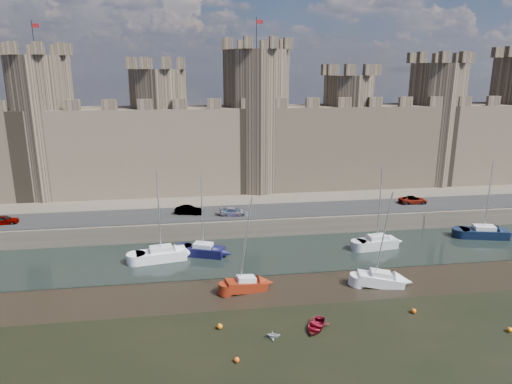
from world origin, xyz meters
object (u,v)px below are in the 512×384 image
sailboat_3 (484,232)px  car_0 (4,220)px  car_1 (189,210)px  sailboat_5 (380,279)px  sailboat_4 (246,284)px  sailboat_2 (377,242)px  car_2 (234,212)px  sailboat_1 (203,250)px  sailboat_0 (161,254)px  car_3 (413,200)px

sailboat_3 → car_0: bearing=-173.3°
car_1 → sailboat_5: size_ratio=0.37×
sailboat_3 → sailboat_4: sailboat_3 is taller
sailboat_4 → sailboat_5: sailboat_5 is taller
sailboat_2 → sailboat_5: sailboat_2 is taller
car_2 → sailboat_1: (-4.61, -7.94, -2.27)m
car_1 → sailboat_0: bearing=174.5°
sailboat_3 → car_1: bearing=-178.4°
sailboat_0 → sailboat_1: size_ratio=1.07×
sailboat_5 → car_0: bearing=167.6°
car_0 → sailboat_5: sailboat_5 is taller
sailboat_5 → sailboat_2: bearing=80.5°
sailboat_0 → sailboat_3: bearing=-7.9°
sailboat_0 → sailboat_2: size_ratio=0.99×
car_3 → sailboat_5: bearing=147.9°
car_2 → sailboat_1: 9.45m
car_1 → sailboat_4: (5.84, -19.27, -2.39)m
car_1 → sailboat_1: bearing=-156.7°
sailboat_5 → sailboat_4: bearing=-172.4°
car_3 → sailboat_4: size_ratio=0.42×
sailboat_4 → sailboat_5: (14.37, -0.87, -0.00)m
car_0 → car_3: 58.46m
car_0 → car_1: bearing=-89.7°
sailboat_1 → sailboat_0: bearing=-151.4°
car_0 → sailboat_4: sailboat_4 is taller
car_1 → sailboat_5: bearing=-121.8°
sailboat_2 → sailboat_3: sailboat_2 is taller
car_3 → sailboat_2: 14.90m
car_0 → sailboat_3: bearing=-98.4°
sailboat_3 → sailboat_4: 35.89m
car_3 → sailboat_5: sailboat_5 is taller
car_0 → sailboat_5: size_ratio=0.35×
car_0 → sailboat_4: 35.44m
sailboat_2 → sailboat_3: (16.09, 1.61, -0.05)m
sailboat_5 → car_1: bearing=146.2°
sailboat_5 → car_2: bearing=137.7°
sailboat_4 → sailboat_3: bearing=6.3°
car_0 → sailboat_2: 49.25m
car_1 → car_3: (34.13, 0.58, -0.05)m
sailboat_4 → car_1: bearing=95.7°
car_2 → sailboat_3: sailboat_3 is taller
sailboat_1 → sailboat_4: bearing=-46.4°
car_1 → car_2: bearing=-89.8°
car_2 → sailboat_5: 23.41m
sailboat_3 → sailboat_4: bearing=-149.0°
car_3 → car_0: bearing=93.1°
car_0 → sailboat_0: sailboat_0 is taller
car_0 → sailboat_1: (26.02, -8.59, -2.31)m
car_1 → sailboat_0: size_ratio=0.35×
sailboat_4 → car_2: bearing=77.3°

